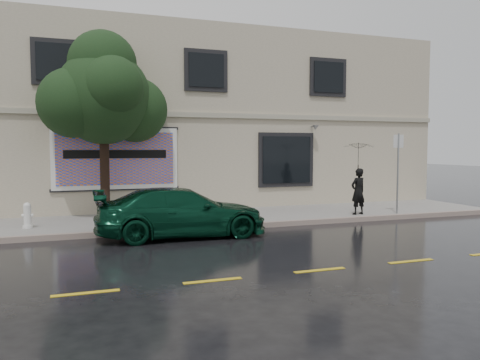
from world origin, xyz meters
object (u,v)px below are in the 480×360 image
object	(u,v)px
pedestrian	(358,191)
car	(182,212)
fire_hydrant	(27,216)
street_tree	(103,98)

from	to	relation	value
pedestrian	car	bearing A→B (deg)	0.01
pedestrian	fire_hydrant	bearing A→B (deg)	-14.68
car	fire_hydrant	distance (m)	4.47
car	pedestrian	distance (m)	6.45
fire_hydrant	street_tree	bearing A→B (deg)	30.70
pedestrian	street_tree	world-z (taller)	street_tree
car	fire_hydrant	size ratio (longest dim) A/B	6.31
pedestrian	street_tree	bearing A→B (deg)	-24.60
car	fire_hydrant	bearing A→B (deg)	65.16
car	street_tree	world-z (taller)	street_tree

